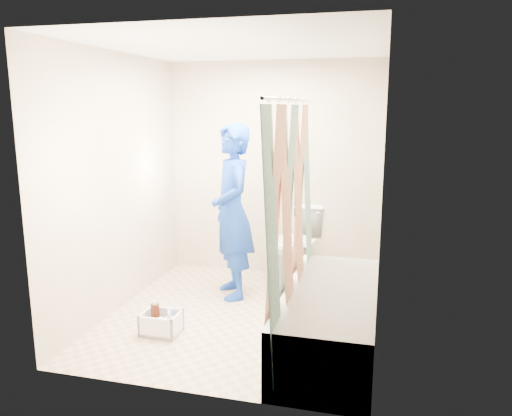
% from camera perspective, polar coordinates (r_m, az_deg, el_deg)
% --- Properties ---
extents(floor, '(2.60, 2.60, 0.00)m').
position_cam_1_polar(floor, '(4.72, -1.58, -12.26)').
color(floor, tan).
rests_on(floor, ground).
extents(ceiling, '(2.40, 2.60, 0.02)m').
position_cam_1_polar(ceiling, '(4.35, -1.77, 18.07)').
color(ceiling, silver).
rests_on(ceiling, wall_back).
extents(wall_back, '(2.40, 0.02, 2.40)m').
position_cam_1_polar(wall_back, '(5.63, 2.01, 4.32)').
color(wall_back, '#C2AB95').
rests_on(wall_back, ground).
extents(wall_front, '(2.40, 0.02, 2.40)m').
position_cam_1_polar(wall_front, '(3.17, -8.19, -1.41)').
color(wall_front, '#C2AB95').
rests_on(wall_front, ground).
extents(wall_left, '(0.02, 2.60, 2.40)m').
position_cam_1_polar(wall_left, '(4.85, -15.45, 2.75)').
color(wall_left, '#C2AB95').
rests_on(wall_left, ground).
extents(wall_right, '(0.02, 2.60, 2.40)m').
position_cam_1_polar(wall_right, '(4.21, 14.23, 1.54)').
color(wall_right, '#C2AB95').
rests_on(wall_right, ground).
extents(bathtub, '(0.70, 1.75, 0.50)m').
position_cam_1_polar(bathtub, '(4.08, 8.49, -12.22)').
color(bathtub, silver).
rests_on(bathtub, ground).
extents(curtain_rod, '(0.02, 1.90, 0.02)m').
position_cam_1_polar(curtain_rod, '(3.79, 4.18, 12.19)').
color(curtain_rod, silver).
rests_on(curtain_rod, wall_back).
extents(shower_curtain, '(0.06, 1.75, 1.80)m').
position_cam_1_polar(shower_curtain, '(3.89, 3.98, -1.64)').
color(shower_curtain, white).
rests_on(shower_curtain, curtain_rod).
extents(toilet, '(0.61, 0.89, 0.84)m').
position_cam_1_polar(toilet, '(5.51, 4.51, -4.15)').
color(toilet, white).
rests_on(toilet, ground).
extents(tank_lid, '(0.55, 0.32, 0.04)m').
position_cam_1_polar(tank_lid, '(5.37, 4.02, -3.75)').
color(tank_lid, silver).
rests_on(tank_lid, toilet).
extents(tank_internals, '(0.20, 0.08, 0.27)m').
position_cam_1_polar(tank_internals, '(5.64, 4.93, 0.45)').
color(tank_internals, black).
rests_on(tank_internals, toilet).
extents(plumber, '(0.68, 0.76, 1.75)m').
position_cam_1_polar(plumber, '(4.97, -2.72, -0.44)').
color(plumber, navy).
rests_on(plumber, ground).
extents(cleaning_caddy, '(0.31, 0.25, 0.24)m').
position_cam_1_polar(cleaning_caddy, '(4.43, -10.66, -12.90)').
color(cleaning_caddy, silver).
rests_on(cleaning_caddy, ground).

